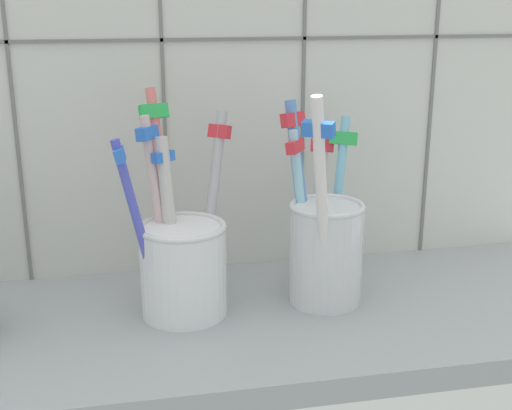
{
  "coord_description": "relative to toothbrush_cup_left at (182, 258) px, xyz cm",
  "views": [
    {
      "loc": [
        -10.39,
        -50.01,
        27.12
      ],
      "look_at": [
        0.0,
        1.27,
        10.95
      ],
      "focal_mm": 47.79,
      "sensor_mm": 36.0,
      "label": 1
    }
  ],
  "objects": [
    {
      "name": "tile_wall_back",
      "position": [
        6.1,
        10.43,
        15.8
      ],
      "size": [
        64.0,
        2.2,
        45.0
      ],
      "color": "silver",
      "rests_on": "ground"
    },
    {
      "name": "toothbrush_cup_left",
      "position": [
        0.0,
        0.0,
        0.0
      ],
      "size": [
        9.96,
        9.98,
        17.89
      ],
      "color": "white",
      "rests_on": "counter_slab"
    },
    {
      "name": "counter_slab",
      "position": [
        6.1,
        -1.56,
        -5.7
      ],
      "size": [
        64.0,
        22.0,
        2.0
      ],
      "primitive_type": "cube",
      "color": "#9EA3A8",
      "rests_on": "ground"
    },
    {
      "name": "toothbrush_cup_right",
      "position": [
        12.01,
        0.0,
        0.58
      ],
      "size": [
        7.47,
        12.19,
        18.32
      ],
      "color": "silver",
      "rests_on": "counter_slab"
    }
  ]
}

